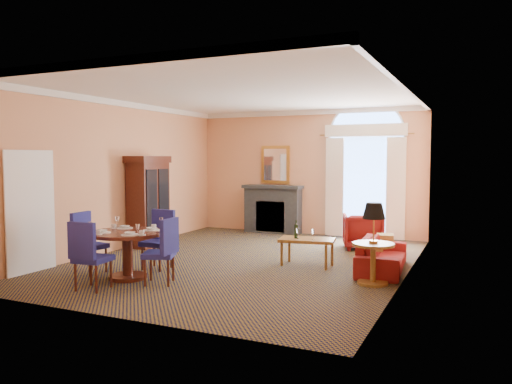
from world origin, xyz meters
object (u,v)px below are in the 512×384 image
at_px(sofa, 382,255).
at_px(side_table, 374,235).
at_px(armchair, 363,231).
at_px(armoire, 148,203).
at_px(dining_table, 127,244).
at_px(coffee_table, 306,241).

relative_size(sofa, side_table, 1.48).
xyz_separation_m(armchair, side_table, (0.82, -2.99, 0.40)).
distance_m(armoire, armchair, 4.82).
relative_size(armchair, side_table, 0.67).
xyz_separation_m(dining_table, side_table, (3.74, 1.31, 0.21)).
bearing_deg(sofa, side_table, 178.34).
xyz_separation_m(armoire, armchair, (4.50, 1.62, -0.59)).
xyz_separation_m(armoire, coffee_table, (3.93, -0.53, -0.51)).
height_order(armoire, coffee_table, armoire).
distance_m(dining_table, armchair, 5.20).
bearing_deg(side_table, dining_table, -160.76).
bearing_deg(armchair, armoire, 1.77).
relative_size(dining_table, side_table, 0.99).
xyz_separation_m(dining_table, coffee_table, (2.36, 2.16, -0.12)).
height_order(armoire, side_table, armoire).
distance_m(sofa, coffee_table, 1.37).
height_order(sofa, armchair, armchair).
height_order(armoire, dining_table, armoire).
bearing_deg(armoire, dining_table, -59.57).
relative_size(sofa, armchair, 2.21).
bearing_deg(coffee_table, sofa, -1.13).
relative_size(armoire, dining_table, 1.63).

